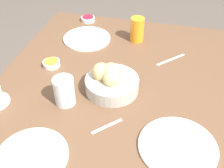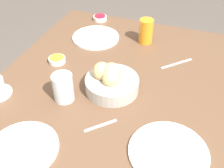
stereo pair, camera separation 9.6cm
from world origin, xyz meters
The scene contains 11 objects.
dining_table centered at (0.00, 0.00, 0.66)m, with size 1.33×1.07×0.74m.
bread_basket centered at (-0.04, -0.05, 0.79)m, with size 0.21×0.21×0.12m.
plate_near_left centered at (-0.40, -0.26, 0.75)m, with size 0.24×0.24×0.01m.
plate_near_right centered at (0.34, -0.21, 0.75)m, with size 0.23×0.23×0.01m.
plate_far_center centered at (0.19, 0.23, 0.75)m, with size 0.26×0.26×0.01m.
juice_glass centered at (-0.45, -0.01, 0.81)m, with size 0.07×0.07×0.12m.
water_tumbler centered at (0.07, -0.20, 0.80)m, with size 0.08×0.08×0.11m.
jam_bowl_berry centered at (-0.59, -0.32, 0.76)m, with size 0.08×0.08×0.03m.
jam_bowl_honey centered at (-0.14, -0.35, 0.76)m, with size 0.08×0.08×0.03m.
fork_silver centered at (-0.31, 0.17, 0.75)m, with size 0.13×0.12×0.00m.
spoon_coffee centered at (0.16, -0.01, 0.75)m, with size 0.10×0.09×0.00m.
Camera 1 is at (0.79, 0.16, 1.48)m, focal length 45.00 mm.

